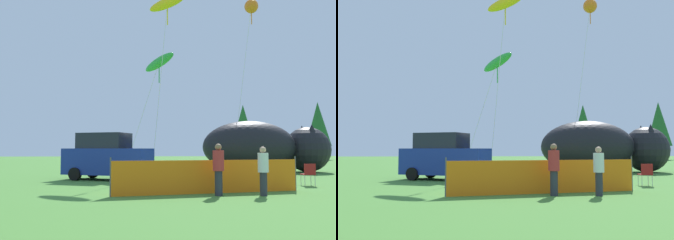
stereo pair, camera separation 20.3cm
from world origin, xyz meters
TOP-DOWN VIEW (x-y plane):
  - ground_plane at (0.00, 0.00)m, footprint 120.00×120.00m
  - parked_car at (-4.13, 2.98)m, footprint 4.59×3.25m
  - folding_chair at (4.46, -0.65)m, footprint 0.53×0.53m
  - inflatable_cat at (5.48, 7.71)m, footprint 8.88×4.26m
  - safety_fence at (-0.14, -2.97)m, footprint 6.69×1.35m
  - spectator_in_green_shirt at (0.04, -3.59)m, footprint 0.37×0.37m
  - spectator_in_red_shirt at (1.50, -3.72)m, footprint 0.35×0.35m
  - kite_orange_flower at (5.32, 9.50)m, footprint 2.17×1.02m
  - kite_yellow_hero at (-0.97, 5.20)m, footprint 2.37×1.37m
  - kite_green_fish at (-1.33, 7.36)m, footprint 3.28×2.47m
  - horizon_tree_west at (10.04, 28.74)m, footprint 2.88×2.88m
  - horizon_tree_mid at (22.50, 34.83)m, footprint 3.39×3.39m

SIDE VIEW (x-z plane):
  - ground_plane at x=0.00m, z-range 0.00..0.00m
  - folding_chair at x=4.46m, z-range 0.09..1.00m
  - safety_fence at x=-0.14m, z-range -0.06..1.20m
  - spectator_in_red_shirt at x=1.50m, z-range 0.07..1.67m
  - spectator_in_green_shirt at x=0.04m, z-range 0.08..1.77m
  - parked_car at x=-4.13m, z-range -0.04..2.27m
  - inflatable_cat at x=5.48m, z-range -0.13..3.16m
  - horizon_tree_west at x=10.04m, z-range 0.78..7.67m
  - horizon_tree_mid at x=22.50m, z-range 0.92..9.01m
  - kite_green_fish at x=-1.33m, z-range 3.13..10.72m
  - kite_yellow_hero at x=-0.97m, z-range 4.59..15.20m
  - kite_orange_flower at x=5.32m, z-range 5.51..17.59m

